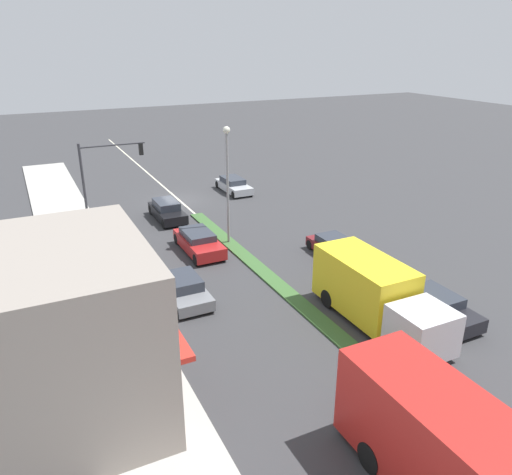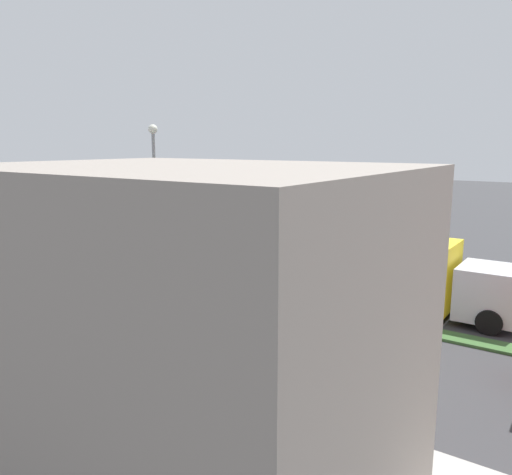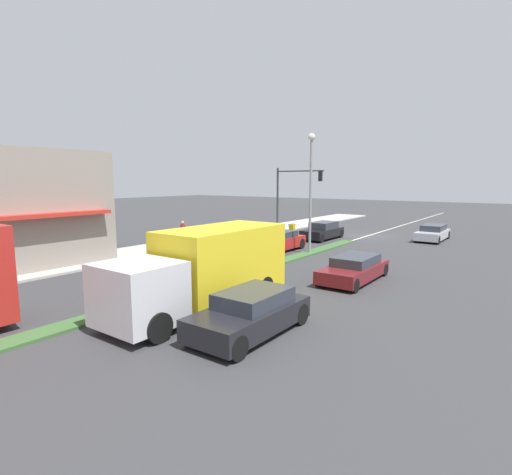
% 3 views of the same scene
% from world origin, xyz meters
% --- Properties ---
extents(ground_plane, '(160.00, 160.00, 0.00)m').
position_xyz_m(ground_plane, '(0.00, 18.00, 0.00)').
color(ground_plane, '#38383A').
extents(sidewalk_right, '(4.00, 73.00, 0.12)m').
position_xyz_m(sidewalk_right, '(9.00, 18.50, 0.06)').
color(sidewalk_right, '#B2AFA8').
rests_on(sidewalk_right, ground).
extents(median_strip, '(0.90, 46.00, 0.10)m').
position_xyz_m(median_strip, '(0.00, 27.00, 0.05)').
color(median_strip, '#3D6633').
rests_on(median_strip, ground).
extents(lane_marking_center, '(0.16, 60.00, 0.01)m').
position_xyz_m(lane_marking_center, '(0.00, 0.00, 0.00)').
color(lane_marking_center, beige).
rests_on(lane_marking_center, ground).
extents(building_corner_store, '(6.31, 7.24, 6.09)m').
position_xyz_m(building_corner_store, '(10.95, 22.26, 3.16)').
color(building_corner_store, gray).
rests_on(building_corner_store, sidewalk_right).
extents(traffic_signal_main, '(4.59, 0.34, 5.60)m').
position_xyz_m(traffic_signal_main, '(6.12, 2.35, 3.90)').
color(traffic_signal_main, '#333338').
rests_on(traffic_signal_main, sidewalk_right).
extents(street_lamp, '(0.44, 0.44, 7.37)m').
position_xyz_m(street_lamp, '(0.00, 10.23, 4.78)').
color(street_lamp, gray).
rests_on(street_lamp, median_strip).
extents(pedestrian, '(0.34, 0.34, 1.74)m').
position_xyz_m(pedestrian, '(8.18, 13.35, 1.04)').
color(pedestrian, '#282D42').
rests_on(pedestrian, sidewalk_right).
extents(warning_aframe_sign, '(0.45, 0.53, 0.84)m').
position_xyz_m(warning_aframe_sign, '(6.02, 2.34, 0.43)').
color(warning_aframe_sign, yellow).
rests_on(warning_aframe_sign, ground).
extents(delivery_truck, '(2.44, 7.50, 2.87)m').
position_xyz_m(delivery_truck, '(-2.20, 22.12, 1.47)').
color(delivery_truck, silver).
rests_on(delivery_truck, ground).
extents(sedan_dark, '(1.88, 4.15, 1.32)m').
position_xyz_m(sedan_dark, '(-5.00, 23.16, 0.64)').
color(sedan_dark, black).
rests_on(sedan_dark, ground).
extents(sedan_maroon, '(1.83, 4.49, 1.16)m').
position_xyz_m(sedan_maroon, '(-5.00, 15.17, 0.57)').
color(sedan_maroon, maroon).
rests_on(sedan_maroon, ground).
extents(sedan_silver, '(1.76, 4.39, 1.21)m').
position_xyz_m(sedan_silver, '(-5.00, -0.39, 0.59)').
color(sedan_silver, '#B7BABF').
rests_on(sedan_silver, ground).
extents(hatchback_red, '(1.90, 4.57, 1.29)m').
position_xyz_m(hatchback_red, '(2.20, 10.69, 0.64)').
color(hatchback_red, '#AD1E1E').
rests_on(hatchback_red, ground).
extents(suv_grey, '(1.85, 3.89, 1.26)m').
position_xyz_m(suv_grey, '(5.00, 16.24, 0.61)').
color(suv_grey, slate).
rests_on(suv_grey, ground).
extents(suv_black, '(1.76, 4.36, 1.37)m').
position_xyz_m(suv_black, '(2.20, 4.00, 0.66)').
color(suv_black, black).
rests_on(suv_black, ground).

